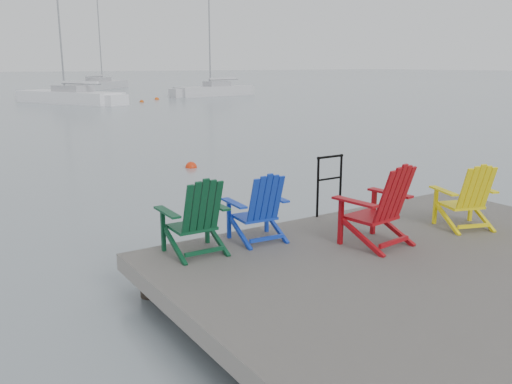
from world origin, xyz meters
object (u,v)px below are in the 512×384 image
chair_blue (259,207)px  sailboat_far (214,92)px  chair_green (196,216)px  chair_yellow (467,196)px  buoy_d (157,100)px  handrail (330,179)px  sailboat_near (70,98)px  buoy_c (142,102)px  buoy_a (191,167)px  sailboat_mid (101,86)px  chair_red (380,205)px

chair_blue → sailboat_far: (19.16, 36.33, -0.59)m
chair_green → sailboat_far: 41.51m
chair_yellow → buoy_d: chair_yellow is taller
handrail → chair_blue: 1.63m
sailboat_far → chair_green: bearing=142.6°
sailboat_near → buoy_c: 5.00m
sailboat_near → buoy_a: 27.10m
sailboat_far → buoy_c: size_ratio=31.35×
sailboat_mid → buoy_d: 20.74m
chair_red → sailboat_mid: 57.58m
chair_green → buoy_d: (13.88, 34.30, -0.97)m
sailboat_near → buoy_c: size_ratio=37.87×
buoy_a → chair_red: bearing=-100.3°
sailboat_mid → buoy_c: size_ratio=40.82×
handrail → sailboat_far: sailboat_far is taller
chair_yellow → sailboat_far: sailboat_far is taller
handrail → buoy_d: bearing=71.3°
sailboat_far → buoy_a: bearing=141.8°
handrail → chair_yellow: bearing=-53.9°
sailboat_near → buoy_c: sailboat_near is taller
handrail → sailboat_near: (4.83, 33.76, -0.69)m
chair_green → sailboat_far: size_ratio=0.09×
chair_red → buoy_a: bearing=72.3°
chair_green → chair_yellow: 3.73m
chair_blue → buoy_c: 34.06m
chair_blue → sailboat_far: sailboat_far is taller
chair_green → buoy_c: chair_green is taller
chair_red → buoy_c: (9.81, 33.19, -1.02)m
handrail → buoy_d: (11.44, 33.82, -1.04)m
chair_green → buoy_d: size_ratio=2.64×
chair_green → chair_blue: chair_green is taller
chair_red → buoy_d: chair_red is taller
chair_green → chair_red: 2.25m
chair_yellow → sailboat_far: bearing=85.3°
chair_green → sailboat_mid: 57.20m
chair_yellow → sailboat_mid: bearing=96.6°
buoy_d → chair_green: bearing=-112.0°
chair_blue → sailboat_mid: bearing=78.8°
chair_yellow → buoy_a: (-0.01, 8.47, -0.96)m
chair_red → chair_green: bearing=147.7°
sailboat_far → buoy_c: bearing=108.1°
sailboat_mid → buoy_c: sailboat_mid is taller
chair_blue → buoy_a: chair_blue is taller
chair_green → sailboat_near: sailboat_near is taller
sailboat_near → buoy_a: bearing=-122.6°
chair_green → chair_red: bearing=-23.6°
chair_blue → sailboat_near: size_ratio=0.07×
handrail → buoy_d: 35.72m
chair_green → sailboat_near: bearing=79.3°
chair_blue → buoy_a: bearing=74.3°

